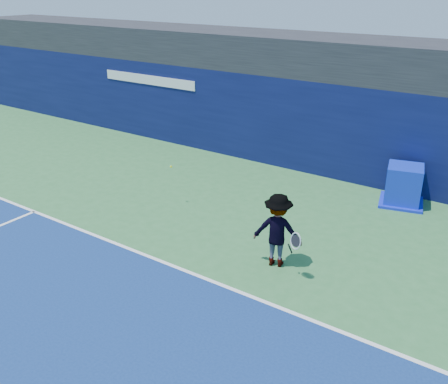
% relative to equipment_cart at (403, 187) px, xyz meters
% --- Properties ---
extents(ground, '(80.00, 80.00, 0.00)m').
position_rel_equipment_cart_xyz_m(ground, '(-3.14, -9.34, -0.52)').
color(ground, '#316E39').
rests_on(ground, ground).
extents(baseline, '(24.00, 0.10, 0.01)m').
position_rel_equipment_cart_xyz_m(baseline, '(-3.14, -6.34, -0.51)').
color(baseline, white).
rests_on(baseline, ground).
extents(stadium_band, '(36.00, 3.00, 1.20)m').
position_rel_equipment_cart_xyz_m(stadium_band, '(-3.14, 2.16, 3.08)').
color(stadium_band, black).
rests_on(stadium_band, back_wall_assembly).
extents(back_wall_assembly, '(36.00, 1.03, 3.00)m').
position_rel_equipment_cart_xyz_m(back_wall_assembly, '(-3.14, 1.16, 0.99)').
color(back_wall_assembly, '#0B113D').
rests_on(back_wall_assembly, ground).
extents(equipment_cart, '(1.43, 1.43, 1.13)m').
position_rel_equipment_cart_xyz_m(equipment_cart, '(0.00, 0.00, 0.00)').
color(equipment_cart, '#0D23BA').
rests_on(equipment_cart, ground).
extents(tennis_player, '(1.36, 0.92, 1.70)m').
position_rel_equipment_cart_xyz_m(tennis_player, '(-1.32, -4.93, 0.33)').
color(tennis_player, white).
rests_on(tennis_player, ground).
extents(tennis_ball, '(0.06, 0.06, 0.06)m').
position_rel_equipment_cart_xyz_m(tennis_ball, '(-5.38, -3.71, 0.60)').
color(tennis_ball, '#CAD918').
rests_on(tennis_ball, ground).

